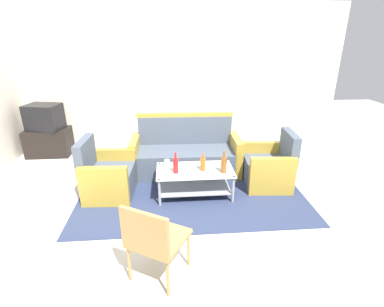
{
  "coord_description": "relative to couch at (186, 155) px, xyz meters",
  "views": [
    {
      "loc": [
        -0.3,
        -3.0,
        2.21
      ],
      "look_at": [
        0.01,
        0.79,
        0.65
      ],
      "focal_mm": 27.28,
      "sensor_mm": 36.0,
      "label": 1
    }
  ],
  "objects": [
    {
      "name": "couch",
      "position": [
        0.0,
        0.0,
        0.0
      ],
      "size": [
        1.82,
        0.79,
        0.96
      ],
      "rotation": [
        0.0,
        0.0,
        3.11
      ],
      "color": "#4C5666",
      "rests_on": "rug"
    },
    {
      "name": "rug",
      "position": [
        0.04,
        -0.67,
        -0.31
      ],
      "size": [
        3.27,
        2.14,
        0.01
      ],
      "primitive_type": "cube",
      "color": "#2D3856",
      "rests_on": "ground"
    },
    {
      "name": "wicker_chair",
      "position": [
        -0.44,
        -2.37,
        0.18
      ],
      "size": [
        0.66,
        0.66,
        0.84
      ],
      "rotation": [
        0.0,
        0.0,
        -0.53
      ],
      "color": "#AD844C",
      "rests_on": "ground"
    },
    {
      "name": "armchair_right",
      "position": [
        1.26,
        -0.57,
        -0.03
      ],
      "size": [
        0.75,
        0.81,
        0.85
      ],
      "rotation": [
        0.0,
        0.0,
        1.49
      ],
      "color": "#4C5666",
      "rests_on": "rug"
    },
    {
      "name": "bottle_brown",
      "position": [
        0.47,
        -0.92,
        0.22
      ],
      "size": [
        0.08,
        0.08,
        0.32
      ],
      "color": "brown",
      "rests_on": "coffee_table"
    },
    {
      "name": "wall_back",
      "position": [
        0.03,
        1.5,
        1.08
      ],
      "size": [
        6.52,
        0.12,
        2.8
      ],
      "color": "silver",
      "rests_on": "ground"
    },
    {
      "name": "television",
      "position": [
        -2.61,
        0.99,
        0.44
      ],
      "size": [
        0.68,
        0.56,
        0.48
      ],
      "rotation": [
        0.0,
        0.0,
        2.93
      ],
      "color": "black",
      "rests_on": "tv_stand"
    },
    {
      "name": "tv_stand",
      "position": [
        -2.61,
        0.99,
        -0.06
      ],
      "size": [
        0.8,
        0.5,
        0.52
      ],
      "primitive_type": "cube",
      "color": "black",
      "rests_on": "ground"
    },
    {
      "name": "cup",
      "position": [
        -0.31,
        -0.65,
        0.14
      ],
      "size": [
        0.08,
        0.08,
        0.1
      ],
      "primitive_type": "cylinder",
      "color": "silver",
      "rests_on": "coffee_table"
    },
    {
      "name": "coffee_table",
      "position": [
        0.08,
        -0.8,
        -0.04
      ],
      "size": [
        1.1,
        0.6,
        0.4
      ],
      "color": "silver",
      "rests_on": "rug"
    },
    {
      "name": "armchair_left",
      "position": [
        -1.19,
        -0.68,
        -0.03
      ],
      "size": [
        0.74,
        0.8,
        0.85
      ],
      "rotation": [
        0.0,
        0.0,
        -1.63
      ],
      "color": "#4C5666",
      "rests_on": "rug"
    },
    {
      "name": "bottle_red",
      "position": [
        -0.19,
        -0.88,
        0.21
      ],
      "size": [
        0.07,
        0.07,
        0.3
      ],
      "color": "red",
      "rests_on": "coffee_table"
    },
    {
      "name": "ground_plane",
      "position": [
        0.03,
        -1.56,
        -0.32
      ],
      "size": [
        14.0,
        14.0,
        0.0
      ],
      "primitive_type": "plane",
      "color": "beige"
    },
    {
      "name": "bottle_orange",
      "position": [
        0.19,
        -0.83,
        0.19
      ],
      "size": [
        0.08,
        0.08,
        0.26
      ],
      "color": "#D85919",
      "rests_on": "coffee_table"
    }
  ]
}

